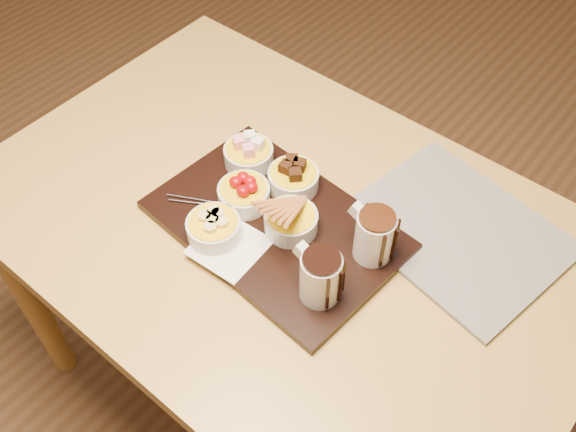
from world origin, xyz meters
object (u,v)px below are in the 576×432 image
Objects in this scene: bowl_strawberries at (244,195)px; pitcher_milk_chocolate at (374,236)px; newspaper at (456,231)px; serving_board at (276,225)px; dining_table at (283,251)px; pitcher_dark_chocolate at (321,278)px.

bowl_strawberries is 1.04× the size of pitcher_milk_chocolate.
serving_board is at bearing -132.43° from newspaper.
bowl_strawberries reaches higher than dining_table.
pitcher_milk_chocolate is (0.02, 0.13, 0.00)m from pitcher_dark_chocolate.
pitcher_dark_chocolate is at bearing -101.46° from newspaper.
dining_table is 0.25m from pitcher_dark_chocolate.
serving_board is (0.00, -0.02, 0.11)m from dining_table.
dining_table is 0.25m from pitcher_milk_chocolate.
bowl_strawberries is at bearing 167.35° from pitcher_dark_chocolate.
dining_table is at bearing -165.34° from pitcher_milk_chocolate.
dining_table is 2.61× the size of serving_board.
bowl_strawberries is 0.27m from pitcher_milk_chocolate.
pitcher_dark_chocolate is (0.16, -0.10, 0.17)m from dining_table.
serving_board is 4.77× the size of pitcher_milk_chocolate.
pitcher_milk_chocolate is 0.26× the size of newspaper.
bowl_strawberries is at bearing -176.42° from serving_board.
pitcher_dark_chocolate is at bearing -94.40° from pitcher_milk_chocolate.
serving_board is 0.08m from bowl_strawberries.
newspaper is (0.09, 0.15, -0.06)m from pitcher_milk_chocolate.
pitcher_dark_chocolate reaches higher than dining_table.
pitcher_milk_chocolate is at bearing 21.80° from serving_board.
newspaper is (0.27, 0.21, -0.00)m from serving_board.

